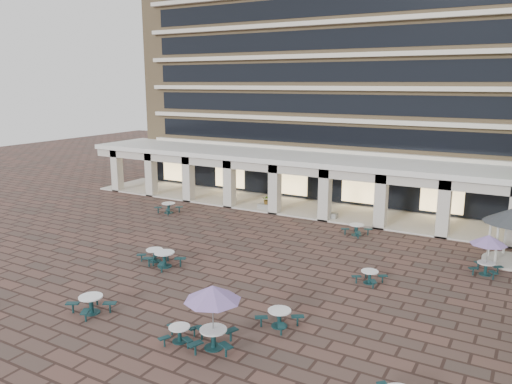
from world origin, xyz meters
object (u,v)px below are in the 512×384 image
(planter_left, at_px, (267,204))
(planter_right, at_px, (328,213))
(picnic_table_2, at_px, (180,333))
(picnic_table_1, at_px, (91,303))

(planter_left, xyz_separation_m, planter_right, (5.25, 0.00, -0.04))
(picnic_table_2, height_order, planter_left, planter_left)
(picnic_table_1, height_order, planter_right, planter_right)
(picnic_table_1, distance_m, planter_left, 20.23)
(picnic_table_1, bearing_deg, planter_left, 109.92)
(picnic_table_1, xyz_separation_m, planter_left, (-1.88, 20.14, 0.04))
(planter_right, bearing_deg, picnic_table_1, -99.51)
(picnic_table_2, xyz_separation_m, planter_right, (-1.67, 20.20, 0.09))
(planter_left, bearing_deg, picnic_table_2, -71.09)
(picnic_table_1, bearing_deg, picnic_table_2, 13.91)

